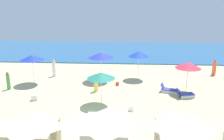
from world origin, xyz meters
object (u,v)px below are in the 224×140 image
Objects in this scene: umbrella_3 at (101,75)px; lounge_chair_4_0 at (169,89)px; lounge_chair_4_1 at (185,94)px; beach_ball_1 at (117,84)px; cooler_box_2 at (132,108)px; cooler_box_0 at (34,98)px; beachgoer_2 at (8,81)px; beachgoer_3 at (214,68)px; umbrella_1 at (32,58)px; beachgoer_1 at (54,68)px; umbrella_4 at (188,65)px; umbrella_0 at (101,55)px; umbrella_2 at (139,54)px; beachgoer_4 at (96,83)px.

umbrella_3 reaches higher than lounge_chair_4_0.
lounge_chair_4_0 is at bearing 33.05° from lounge_chair_4_1.
beach_ball_1 is 0.71× the size of cooler_box_2.
cooler_box_2 is (7.25, -1.27, -0.02)m from cooler_box_0.
umbrella_3 is 3.06m from cooler_box_2.
beachgoer_3 is (18.57, 5.18, -0.01)m from beachgoer_2.
umbrella_1 reaches higher than lounge_chair_4_0.
beachgoer_1 is at bearing 25.50° from beachgoer_3.
beachgoer_3 is (5.28, 5.06, 0.48)m from lounge_chair_4_0.
beachgoer_2 is (-14.69, -0.22, -1.56)m from umbrella_4.
umbrella_1 is 1.53× the size of beachgoer_1.
beachgoer_3 is (11.07, 2.37, -1.69)m from umbrella_0.
beachgoer_3 is (7.61, 1.67, -1.71)m from umbrella_2.
umbrella_1 is at bearing 71.14° from cooler_box_2.
lounge_chair_4_1 is at bearing -47.85° from cooler_box_2.
lounge_chair_4_0 is at bearing -5.42° from cooler_box_0.
beach_ball_1 is (6.31, -2.28, -0.64)m from beachgoer_1.
beachgoer_1 is at bearing 160.18° from beach_ball_1.
lounge_chair_4_1 is (1.07, -1.02, 0.03)m from lounge_chair_4_0.
beachgoer_4 is at bearing -135.70° from umbrella_2.
umbrella_2 is at bearing 5.05° from cooler_box_2.
umbrella_0 is 7.04m from cooler_box_0.
beachgoer_2 is 1.03× the size of beachgoer_4.
lounge_chair_4_1 is 14.39m from beachgoer_2.
umbrella_1 is 1.65× the size of beachgoer_3.
beach_ball_1 is at bearing 166.91° from umbrella_4.
umbrella_0 is 1.70× the size of lounge_chair_4_0.
beachgoer_4 is at bearing 8.16° from cooler_box_0.
umbrella_1 is 13.20m from umbrella_4.
beachgoer_1 is at bearing 61.83° from umbrella_1.
umbrella_2 is 1.06× the size of umbrella_4.
umbrella_3 is at bearing -115.56° from umbrella_2.
umbrella_1 is 7.70m from umbrella_3.
umbrella_3 is 8.38m from beachgoer_1.
lounge_chair_4_1 is at bearing -11.54° from cooler_box_0.
cooler_box_0 is at bearing 91.05° from cooler_box_2.
umbrella_0 is 1.04× the size of umbrella_4.
beachgoer_2 reaches higher than lounge_chair_4_1.
beach_ball_1 is (7.50, -0.06, -2.22)m from umbrella_1.
umbrella_1 reaches higher than cooler_box_0.
umbrella_2 is at bearing 46.29° from beach_ball_1.
lounge_chair_4_0 is at bearing -135.94° from beachgoer_4.
umbrella_1 is 17.46m from beachgoer_3.
beachgoer_3 is at bearing 12.06° from umbrella_0.
umbrella_4 reaches higher than beachgoer_3.
lounge_chair_4_0 is at bearing -55.35° from umbrella_2.
beachgoer_4 is at bearing 51.15° from cooler_box_2.
lounge_chair_4_0 reaches higher than beach_ball_1.
umbrella_4 is at bearing -19.82° from umbrella_0.
umbrella_1 reaches higher than umbrella_4.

